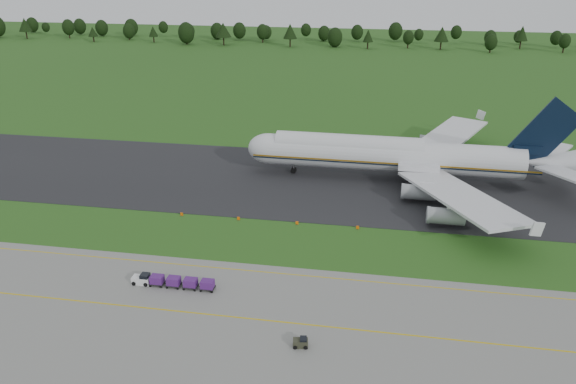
% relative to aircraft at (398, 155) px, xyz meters
% --- Properties ---
extents(ground, '(600.00, 600.00, 0.00)m').
position_rel_aircraft_xyz_m(ground, '(-22.59, -32.33, -5.55)').
color(ground, '#255218').
rests_on(ground, ground).
extents(apron, '(300.00, 52.00, 0.06)m').
position_rel_aircraft_xyz_m(apron, '(-22.59, -66.33, -5.52)').
color(apron, slate).
rests_on(apron, ground).
extents(taxiway, '(300.00, 40.00, 0.08)m').
position_rel_aircraft_xyz_m(taxiway, '(-22.59, -4.33, -5.51)').
color(taxiway, black).
rests_on(taxiway, ground).
extents(apron_markings, '(300.00, 30.20, 0.01)m').
position_rel_aircraft_xyz_m(apron_markings, '(-22.59, -59.31, -5.49)').
color(apron_markings, gold).
rests_on(apron_markings, apron).
extents(tree_line, '(526.38, 21.41, 11.78)m').
position_rel_aircraft_xyz_m(tree_line, '(-40.00, 186.84, 0.76)').
color(tree_line, black).
rests_on(tree_line, ground).
extents(aircraft, '(68.84, 67.54, 19.45)m').
position_rel_aircraft_xyz_m(aircraft, '(0.00, 0.00, 0.00)').
color(aircraft, silver).
rests_on(aircraft, ground).
extents(baggage_train, '(12.45, 1.59, 1.53)m').
position_rel_aircraft_xyz_m(baggage_train, '(-32.59, -48.53, -4.68)').
color(baggage_train, white).
rests_on(baggage_train, apron).
extents(utility_cart, '(1.98, 1.36, 1.01)m').
position_rel_aircraft_xyz_m(utility_cart, '(-12.08, -58.87, -5.00)').
color(utility_cart, '#2E3021').
rests_on(utility_cart, apron).
extents(edge_markers, '(33.03, 0.30, 0.60)m').
position_rel_aircraft_xyz_m(edge_markers, '(-23.18, -25.15, -5.28)').
color(edge_markers, '#FF6208').
rests_on(edge_markers, ground).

